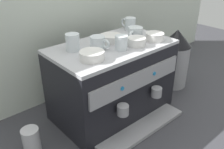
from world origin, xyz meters
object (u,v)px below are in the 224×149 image
at_px(ceramic_cup_0, 135,33).
at_px(ceramic_cup_3, 98,42).
at_px(ceramic_bowl_3, 92,56).
at_px(ceramic_cup_4, 130,24).
at_px(ceramic_cup_2, 73,42).
at_px(ceramic_bowl_1, 155,37).
at_px(espresso_machine, 113,80).
at_px(coffee_grinder, 174,58).
at_px(milk_pitcher, 32,141).
at_px(ceramic_bowl_0, 111,38).
at_px(ceramic_cup_1, 121,42).
at_px(ceramic_bowl_2, 136,42).

relative_size(ceramic_cup_0, ceramic_cup_3, 1.06).
bearing_deg(ceramic_bowl_3, ceramic_cup_4, 24.80).
distance_m(ceramic_cup_2, ceramic_bowl_1, 0.44).
bearing_deg(espresso_machine, coffee_grinder, -3.69).
relative_size(ceramic_cup_2, coffee_grinder, 0.25).
distance_m(ceramic_cup_2, ceramic_cup_3, 0.12).
bearing_deg(milk_pitcher, ceramic_bowl_0, 4.53).
xyz_separation_m(ceramic_cup_1, coffee_grinder, (0.52, 0.04, -0.25)).
distance_m(ceramic_bowl_1, coffee_grinder, 0.38).
height_order(ceramic_bowl_1, ceramic_bowl_2, same).
xyz_separation_m(ceramic_bowl_2, coffee_grinder, (0.43, 0.05, -0.23)).
height_order(espresso_machine, ceramic_cup_1, ceramic_cup_1).
bearing_deg(espresso_machine, ceramic_cup_4, 27.26).
bearing_deg(ceramic_cup_1, ceramic_cup_3, 132.13).
distance_m(ceramic_cup_3, ceramic_cup_4, 0.35).
xyz_separation_m(ceramic_bowl_1, ceramic_bowl_2, (-0.13, 0.01, 0.00)).
distance_m(espresso_machine, ceramic_cup_2, 0.32).
relative_size(ceramic_bowl_3, milk_pitcher, 0.88).
relative_size(espresso_machine, ceramic_bowl_0, 5.74).
bearing_deg(ceramic_cup_3, espresso_machine, -10.60).
relative_size(ceramic_bowl_0, ceramic_bowl_3, 0.99).
bearing_deg(ceramic_bowl_1, ceramic_cup_0, 124.93).
bearing_deg(ceramic_bowl_2, espresso_machine, 137.45).
height_order(ceramic_bowl_0, milk_pitcher, ceramic_bowl_0).
bearing_deg(ceramic_cup_0, ceramic_bowl_1, -55.07).
height_order(espresso_machine, ceramic_bowl_2, ceramic_bowl_2).
distance_m(ceramic_bowl_2, coffee_grinder, 0.49).
height_order(ceramic_cup_0, ceramic_cup_2, ceramic_cup_2).
height_order(ceramic_bowl_2, ceramic_bowl_3, ceramic_bowl_2).
bearing_deg(ceramic_cup_1, coffee_grinder, 3.87).
bearing_deg(ceramic_cup_1, ceramic_bowl_3, -178.62).
height_order(ceramic_cup_3, ceramic_cup_4, ceramic_cup_4).
bearing_deg(milk_pitcher, ceramic_cup_2, 13.91).
bearing_deg(ceramic_bowl_1, milk_pitcher, 172.28).
distance_m(ceramic_cup_4, ceramic_bowl_0, 0.24).
bearing_deg(milk_pitcher, ceramic_cup_1, -8.35).
height_order(ceramic_cup_1, ceramic_bowl_1, ceramic_cup_1).
relative_size(ceramic_cup_4, coffee_grinder, 0.26).
bearing_deg(espresso_machine, milk_pitcher, 179.67).
bearing_deg(ceramic_bowl_3, ceramic_bowl_0, 28.66).
bearing_deg(milk_pitcher, espresso_machine, -0.33).
relative_size(ceramic_cup_4, ceramic_bowl_3, 0.91).
bearing_deg(ceramic_cup_2, ceramic_cup_1, -39.10).
bearing_deg(ceramic_cup_1, ceramic_cup_0, 21.33).
bearing_deg(ceramic_cup_3, ceramic_cup_0, -5.24).
height_order(espresso_machine, ceramic_bowl_0, ceramic_bowl_0).
distance_m(ceramic_bowl_2, ceramic_bowl_3, 0.27).
relative_size(ceramic_cup_2, ceramic_bowl_1, 0.98).
xyz_separation_m(ceramic_cup_0, ceramic_cup_1, (-0.16, -0.06, 0.00)).
bearing_deg(coffee_grinder, ceramic_bowl_3, -176.77).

